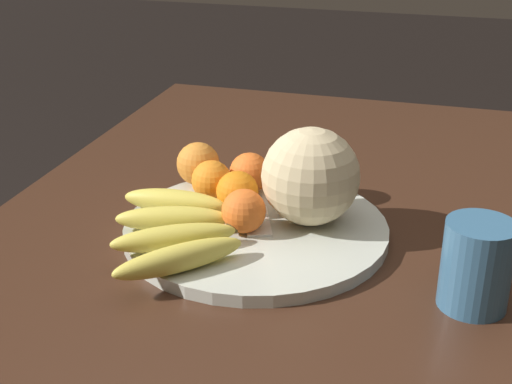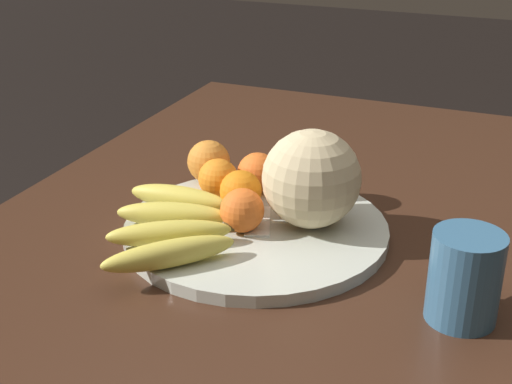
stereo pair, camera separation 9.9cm
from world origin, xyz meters
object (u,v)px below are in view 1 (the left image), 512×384
at_px(orange_back_left, 212,180).
at_px(fruit_bowl, 256,229).
at_px(orange_mid_center, 244,211).
at_px(orange_back_right, 198,164).
at_px(orange_front_right, 250,173).
at_px(kitchen_table, 287,313).
at_px(orange_top_small, 237,192).
at_px(melon, 311,176).
at_px(produce_tag, 257,221).
at_px(ceramic_mug, 478,264).
at_px(orange_front_left, 309,169).
at_px(banana_bunch, 176,228).

bearing_deg(orange_back_left, fruit_bowl, -125.35).
bearing_deg(orange_mid_center, orange_back_right, 40.80).
height_order(orange_front_right, orange_mid_center, orange_front_right).
bearing_deg(kitchen_table, orange_top_small, 52.60).
distance_m(melon, orange_top_small, 0.11).
height_order(melon, orange_back_left, melon).
height_order(kitchen_table, orange_front_right, orange_front_right).
relative_size(kitchen_table, produce_tag, 15.04).
bearing_deg(fruit_bowl, kitchen_table, -124.93).
relative_size(orange_mid_center, ceramic_mug, 0.51).
distance_m(kitchen_table, melon, 0.20).
height_order(kitchen_table, orange_mid_center, orange_mid_center).
height_order(orange_front_left, produce_tag, orange_front_left).
height_order(orange_front_right, ceramic_mug, ceramic_mug).
bearing_deg(melon, orange_back_right, 68.03).
xyz_separation_m(orange_front_right, ceramic_mug, (-0.20, -0.34, 0.01)).
bearing_deg(melon, produce_tag, 109.35).
relative_size(banana_bunch, orange_back_left, 4.04).
xyz_separation_m(banana_bunch, ceramic_mug, (-0.02, -0.39, 0.02)).
bearing_deg(ceramic_mug, banana_bunch, 87.17).
relative_size(orange_front_right, orange_top_small, 1.01).
bearing_deg(orange_front_right, orange_front_left, -68.67).
bearing_deg(orange_front_right, ceramic_mug, -120.56).
distance_m(orange_front_left, orange_front_right, 0.09).
bearing_deg(ceramic_mug, orange_front_right, 59.44).
height_order(orange_front_left, orange_mid_center, orange_front_left).
relative_size(kitchen_table, fruit_bowl, 3.93).
height_order(orange_mid_center, orange_top_small, same).
bearing_deg(orange_front_left, orange_mid_center, 161.21).
distance_m(melon, produce_tag, 0.10).
relative_size(banana_bunch, orange_top_small, 3.99).
xyz_separation_m(fruit_bowl, orange_front_left, (0.14, -0.05, 0.04)).
xyz_separation_m(kitchen_table, orange_top_small, (0.07, 0.09, 0.15)).
distance_m(orange_front_right, orange_back_left, 0.06).
distance_m(fruit_bowl, orange_front_left, 0.15).
relative_size(kitchen_table, orange_front_right, 23.45).
xyz_separation_m(orange_front_right, orange_top_small, (-0.07, -0.00, -0.00)).
bearing_deg(melon, banana_bunch, 123.94).
xyz_separation_m(orange_front_left, orange_back_left, (-0.08, 0.13, -0.00)).
relative_size(orange_front_left, produce_tag, 0.71).
xyz_separation_m(fruit_bowl, orange_top_small, (0.03, 0.04, 0.04)).
distance_m(produce_tag, ceramic_mug, 0.32).
distance_m(banana_bunch, orange_back_left, 0.14).
distance_m(orange_mid_center, orange_back_left, 0.12).
relative_size(fruit_bowl, orange_front_right, 5.97).
distance_m(orange_front_left, orange_top_small, 0.14).
distance_m(fruit_bowl, banana_bunch, 0.12).
height_order(orange_mid_center, produce_tag, orange_mid_center).
bearing_deg(orange_top_small, banana_bunch, 154.56).
distance_m(melon, orange_mid_center, 0.11).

